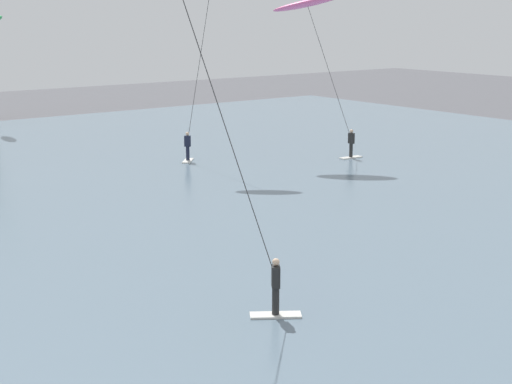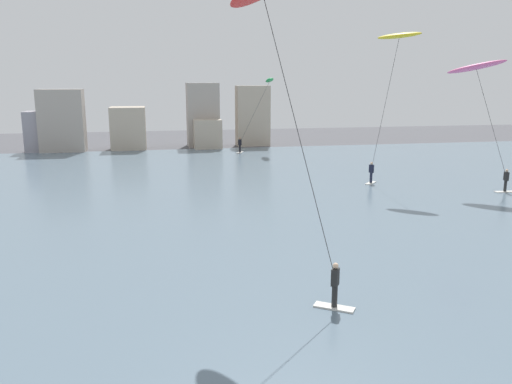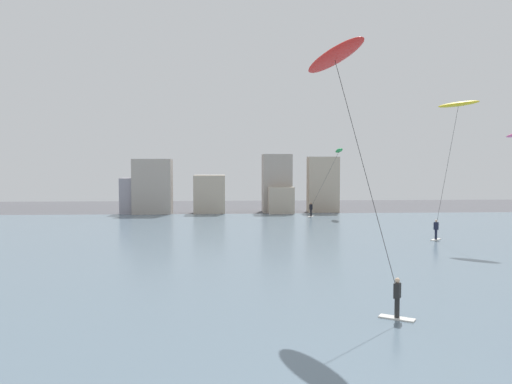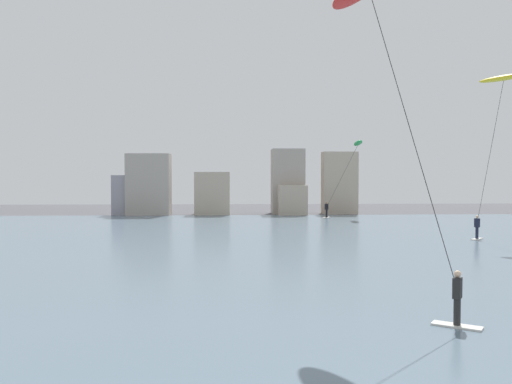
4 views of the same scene
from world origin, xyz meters
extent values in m
cube|color=silver|center=(2.68, 12.92, 0.13)|extent=(1.41, 1.15, 0.06)
cylinder|color=black|center=(2.68, 12.92, 0.55)|extent=(0.20, 0.20, 0.78)
cube|color=black|center=(2.68, 12.92, 1.24)|extent=(0.37, 0.40, 0.60)
sphere|color=beige|center=(2.68, 12.92, 1.65)|extent=(0.20, 0.20, 0.20)
cylinder|color=#333333|center=(1.66, 14.17, 5.96)|extent=(2.08, 2.53, 9.55)
cube|color=silver|center=(12.85, 33.54, 0.13)|extent=(1.26, 1.34, 0.06)
cylinder|color=#191E33|center=(12.85, 33.54, 0.55)|extent=(0.20, 0.20, 0.78)
cube|color=#191E33|center=(12.85, 33.54, 1.24)|extent=(0.40, 0.39, 0.60)
sphere|color=beige|center=(12.85, 33.54, 1.65)|extent=(0.20, 0.20, 0.20)
cylinder|color=#333333|center=(13.35, 32.84, 5.94)|extent=(1.02, 1.43, 9.50)
cube|color=silver|center=(20.82, 28.75, 0.13)|extent=(1.43, 0.54, 0.06)
cylinder|color=black|center=(20.82, 28.75, 0.55)|extent=(0.20, 0.20, 0.78)
cube|color=black|center=(20.82, 28.75, 1.24)|extent=(0.24, 0.35, 0.60)
sphere|color=beige|center=(20.82, 28.75, 1.65)|extent=(0.20, 0.20, 0.20)
cylinder|color=#333333|center=(19.91, 29.68, 4.88)|extent=(1.85, 1.89, 7.38)
ellipsoid|color=pink|center=(19.00, 30.60, 8.72)|extent=(3.86, 3.35, 1.34)
camera|label=1|loc=(-9.56, -2.34, 8.12)|focal=53.78mm
camera|label=2|loc=(-3.18, -3.02, 7.83)|focal=36.57mm
camera|label=3|loc=(-4.08, -6.82, 6.25)|focal=36.17mm
camera|label=4|loc=(-3.82, -2.21, 4.52)|focal=37.58mm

